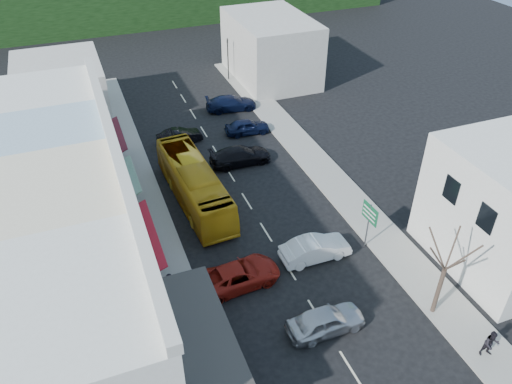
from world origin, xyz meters
The scene contains 19 objects.
ground centered at (0.00, 0.00, 0.00)m, with size 120.00×120.00×0.00m, color black.
sidewalk_left centered at (-7.50, 10.00, 0.07)m, with size 3.00×52.00×0.15m, color gray.
sidewalk_right centered at (7.50, 10.00, 0.07)m, with size 3.00×52.00×0.15m, color gray.
shopfront_row centered at (-12.49, 5.00, 4.00)m, with size 8.25×30.00×8.00m.
distant_block_left centered at (-12.00, 27.00, 3.00)m, with size 8.00×10.00×6.00m, color #B7B2A8.
distant_block_right centered at (11.00, 30.00, 3.50)m, with size 8.00×12.00×7.00m, color #B7B2A8.
bus centered at (-3.71, 9.48, 1.55)m, with size 2.50×11.60×3.10m, color gold.
car_silver centered at (-0.09, -5.27, 0.70)m, with size 1.80×4.40×1.40m, color silver.
car_white centered at (2.06, 0.36, 0.70)m, with size 1.80×4.40×1.40m, color white.
car_red centered at (-3.52, -0.07, 0.70)m, with size 1.90×4.60×1.40m, color maroon.
car_black_near centered at (1.40, 13.37, 0.70)m, with size 1.84×4.50×1.40m, color black.
car_navy_mid centered at (3.79, 18.22, 0.70)m, with size 1.80×4.40×1.40m, color black.
car_black_far centered at (-2.63, 18.77, 0.70)m, with size 1.80×4.40×1.40m, color black.
car_navy_far centered at (4.00, 23.56, 0.70)m, with size 1.84×4.50×1.40m, color black.
pedestrian_left centered at (-7.72, 0.29, 1.00)m, with size 0.60×0.40×1.70m, color black.
pedestrian_right centered at (7.30, -10.02, 1.00)m, with size 0.70×0.44×1.70m, color black.
direction_sign centered at (5.80, 0.14, 1.80)m, with size 0.26×1.63×3.60m, color #115731, non-canonical shape.
street_tree centered at (6.47, -6.41, 3.50)m, with size 2.86×2.86×7.00m, color #352820, non-canonical shape.
traffic_signal centered at (6.19, 30.98, 2.46)m, with size 0.74×1.08×4.92m, color black, non-canonical shape.
Camera 1 is at (-10.50, -21.33, 23.09)m, focal length 35.00 mm.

